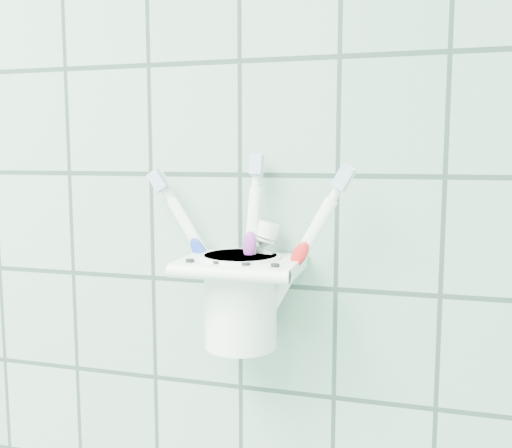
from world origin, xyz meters
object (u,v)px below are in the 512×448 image
(toothbrush_pink, at_px, (249,239))
(toothpaste_tube, at_px, (234,268))
(toothbrush_orange, at_px, (254,241))
(cup, at_px, (241,297))
(toothbrush_blue, at_px, (242,248))
(holder_bracket, at_px, (242,266))

(toothbrush_pink, height_order, toothpaste_tube, toothbrush_pink)
(toothbrush_orange, bearing_deg, toothpaste_tube, 173.93)
(cup, xyz_separation_m, toothbrush_blue, (0.01, -0.01, 0.06))
(toothbrush_pink, distance_m, toothbrush_blue, 0.03)
(cup, bearing_deg, toothbrush_orange, 12.81)
(toothpaste_tube, bearing_deg, toothbrush_pink, 38.70)
(holder_bracket, height_order, toothpaste_tube, toothpaste_tube)
(cup, relative_size, toothbrush_pink, 0.50)
(toothbrush_blue, height_order, toothpaste_tube, toothbrush_blue)
(holder_bracket, height_order, cup, same)
(toothbrush_orange, bearing_deg, toothbrush_blue, -107.49)
(toothbrush_orange, xyz_separation_m, toothpaste_tube, (-0.02, 0.01, -0.03))
(toothbrush_blue, distance_m, toothbrush_orange, 0.02)
(holder_bracket, bearing_deg, toothbrush_pink, 83.17)
(holder_bracket, bearing_deg, toothbrush_blue, -71.41)
(holder_bracket, height_order, toothbrush_orange, toothbrush_orange)
(toothbrush_pink, xyz_separation_m, toothbrush_orange, (0.01, -0.01, -0.00))
(toothbrush_orange, height_order, toothpaste_tube, toothbrush_orange)
(cup, height_order, toothpaste_tube, toothpaste_tube)
(cup, xyz_separation_m, toothpaste_tube, (-0.01, 0.01, 0.03))
(toothbrush_blue, relative_size, toothpaste_tube, 1.44)
(cup, distance_m, toothpaste_tube, 0.03)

